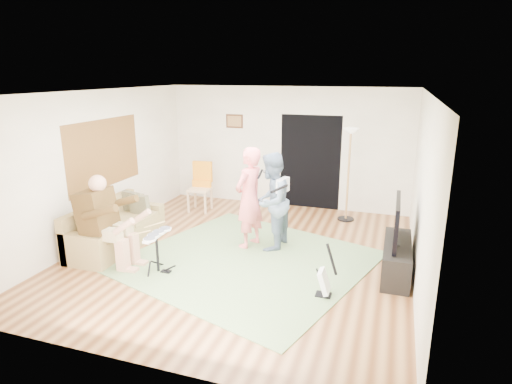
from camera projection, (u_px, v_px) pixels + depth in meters
floor at (241, 255)px, 7.27m from camera, size 6.00×6.00×0.00m
walls at (240, 178)px, 6.90m from camera, size 5.50×6.00×2.70m
ceiling at (240, 92)px, 6.54m from camera, size 6.00×6.00×0.00m
window_blinds at (104, 153)px, 7.86m from camera, size 0.00×2.05×2.05m
doorway at (310, 162)px, 9.55m from camera, size 2.10×0.00×2.10m
picture_frame at (235, 121)px, 9.87m from camera, size 0.42×0.03×0.32m
area_rug at (247, 261)px, 7.03m from camera, size 4.44×4.33×0.02m
sofa at (113, 232)px, 7.56m from camera, size 0.80×1.94×0.79m
drummer at (109, 231)px, 6.76m from camera, size 0.96×0.54×1.47m
drum_kit at (157, 255)px, 6.57m from camera, size 0.36×0.64×0.66m
singer at (249, 198)px, 7.40m from camera, size 0.60×0.75×1.79m
microphone at (260, 174)px, 7.22m from camera, size 0.06×0.06×0.24m
guitarist at (271, 202)px, 7.34m from camera, size 0.71×0.88×1.70m
guitar_held at (283, 185)px, 7.19m from camera, size 0.27×0.61×0.26m
guitar_spare at (325, 281)px, 5.86m from camera, size 0.28×0.25×0.79m
torchiere_lamp at (349, 158)px, 8.64m from camera, size 0.34×0.34×1.92m
dining_chair at (201, 194)px, 9.51m from camera, size 0.49×0.51×1.08m
tv_cabinet at (396, 259)px, 6.53m from camera, size 0.40×1.40×0.50m
television at (397, 221)px, 6.38m from camera, size 0.06×1.11×0.67m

